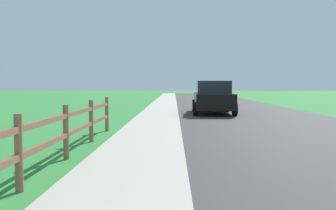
{
  "coord_description": "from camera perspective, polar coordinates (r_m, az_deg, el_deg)",
  "views": [
    {
      "loc": [
        -0.24,
        0.01,
        1.47
      ],
      "look_at": [
        -0.4,
        10.04,
        0.89
      ],
      "focal_mm": 37.86,
      "sensor_mm": 36.0,
      "label": 1
    }
  ],
  "objects": [
    {
      "name": "ground_plane",
      "position": [
        25.04,
        1.48,
        -0.06
      ],
      "size": [
        120.0,
        120.0,
        0.0
      ],
      "primitive_type": "plane",
      "color": "#318338"
    },
    {
      "name": "road_asphalt",
      "position": [
        27.29,
        8.81,
        0.19
      ],
      "size": [
        7.0,
        66.0,
        0.01
      ],
      "primitive_type": "cube",
      "color": "#353535",
      "rests_on": "ground"
    },
    {
      "name": "curb_concrete",
      "position": [
        27.17,
        -4.9,
        0.2
      ],
      "size": [
        6.0,
        66.0,
        0.01
      ],
      "primitive_type": "cube",
      "color": "#B0AC9D",
      "rests_on": "ground"
    },
    {
      "name": "grass_verge",
      "position": [
        27.37,
        -8.02,
        0.2
      ],
      "size": [
        5.0,
        66.0,
        0.0
      ],
      "primitive_type": "cube",
      "color": "#318338",
      "rests_on": "ground"
    },
    {
      "name": "rail_fence",
      "position": [
        6.22,
        -18.98,
        -4.72
      ],
      "size": [
        0.11,
        10.67,
        1.08
      ],
      "color": "brown",
      "rests_on": "ground"
    },
    {
      "name": "parked_suv_black",
      "position": [
        18.26,
        7.26,
        1.25
      ],
      "size": [
        2.18,
        4.45,
        1.65
      ],
      "color": "black",
      "rests_on": "ground"
    }
  ]
}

